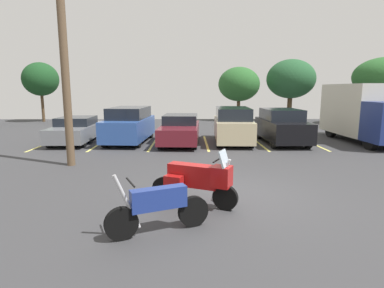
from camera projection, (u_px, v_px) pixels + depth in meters
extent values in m
cube|color=#38383A|center=(235.00, 195.00, 8.75)|extent=(44.00, 44.00, 0.10)
cylinder|color=black|center=(225.00, 198.00, 7.46)|extent=(0.61, 0.36, 0.61)
cylinder|color=black|center=(164.00, 189.00, 8.12)|extent=(0.61, 0.36, 0.61)
cube|color=#A51414|center=(193.00, 175.00, 7.71)|extent=(1.28, 0.84, 0.54)
cylinder|color=#B2B2B7|center=(221.00, 181.00, 7.44)|extent=(0.48, 0.27, 1.09)
cylinder|color=black|center=(218.00, 160.00, 7.38)|extent=(0.29, 0.58, 0.04)
cube|color=#A51414|center=(222.00, 177.00, 7.41)|extent=(0.58, 0.58, 0.49)
cube|color=#B2C1CC|center=(224.00, 159.00, 7.31)|extent=(0.33, 0.47, 0.39)
cube|color=#A51414|center=(185.00, 176.00, 8.17)|extent=(0.50, 0.40, 0.36)
cube|color=#A51414|center=(174.00, 183.00, 7.60)|extent=(0.50, 0.40, 0.36)
cylinder|color=black|center=(121.00, 224.00, 5.96)|extent=(0.65, 0.37, 0.65)
cylinder|color=black|center=(193.00, 211.00, 6.57)|extent=(0.65, 0.37, 0.65)
cube|color=navy|center=(159.00, 198.00, 6.20)|extent=(1.13, 0.68, 0.43)
cylinder|color=#B2B2B7|center=(127.00, 202.00, 5.94)|extent=(0.49, 0.27, 1.12)
cylinder|color=black|center=(130.00, 182.00, 5.91)|extent=(0.28, 0.58, 0.04)
cube|color=#EAE066|center=(48.00, 143.00, 16.77)|extent=(0.12, 4.82, 0.01)
cube|color=#EAE066|center=(101.00, 143.00, 16.79)|extent=(0.12, 4.82, 0.01)
cube|color=#EAE066|center=(154.00, 143.00, 16.82)|extent=(0.12, 4.82, 0.01)
cube|color=#EAE066|center=(206.00, 143.00, 16.84)|extent=(0.12, 4.82, 0.01)
cube|color=#EAE066|center=(258.00, 143.00, 16.87)|extent=(0.12, 4.82, 0.01)
cube|color=#EAE066|center=(311.00, 143.00, 16.89)|extent=(0.12, 4.82, 0.01)
cube|color=slate|center=(76.00, 132.00, 17.01)|extent=(2.03, 4.66, 0.72)
cube|color=black|center=(76.00, 121.00, 17.08)|extent=(1.80, 2.24, 0.43)
cylinder|color=black|center=(83.00, 141.00, 15.55)|extent=(0.24, 0.67, 0.66)
cylinder|color=black|center=(50.00, 141.00, 15.48)|extent=(0.24, 0.67, 0.66)
cylinder|color=black|center=(99.00, 132.00, 18.63)|extent=(0.24, 0.67, 0.66)
cylinder|color=black|center=(71.00, 132.00, 18.56)|extent=(0.24, 0.67, 0.66)
cube|color=#2D519E|center=(129.00, 128.00, 17.00)|extent=(2.26, 4.77, 1.06)
cube|color=black|center=(129.00, 113.00, 16.99)|extent=(1.99, 3.14, 0.60)
cylinder|color=black|center=(138.00, 141.00, 15.47)|extent=(0.27, 0.72, 0.71)
cylinder|color=black|center=(105.00, 140.00, 15.57)|extent=(0.27, 0.72, 0.71)
cylinder|color=black|center=(150.00, 132.00, 18.58)|extent=(0.27, 0.72, 0.71)
cylinder|color=black|center=(122.00, 132.00, 18.68)|extent=(0.27, 0.72, 0.71)
cube|color=maroon|center=(180.00, 132.00, 16.65)|extent=(2.14, 4.92, 0.77)
cube|color=black|center=(181.00, 119.00, 17.00)|extent=(1.87, 2.37, 0.49)
cylinder|color=black|center=(195.00, 142.00, 15.05)|extent=(0.25, 0.72, 0.71)
cylinder|color=black|center=(160.00, 142.00, 15.11)|extent=(0.25, 0.72, 0.71)
cylinder|color=black|center=(196.00, 133.00, 18.28)|extent=(0.25, 0.72, 0.71)
cylinder|color=black|center=(168.00, 133.00, 18.35)|extent=(0.25, 0.72, 0.71)
cube|color=#C1B289|center=(233.00, 129.00, 16.87)|extent=(2.08, 4.63, 1.05)
cube|color=black|center=(233.00, 113.00, 16.81)|extent=(1.86, 3.22, 0.61)
cylinder|color=black|center=(252.00, 141.00, 15.39)|extent=(0.25, 0.66, 0.65)
cylinder|color=black|center=(219.00, 141.00, 15.45)|extent=(0.25, 0.66, 0.65)
cylinder|color=black|center=(244.00, 133.00, 18.43)|extent=(0.25, 0.66, 0.65)
cylinder|color=black|center=(217.00, 133.00, 18.49)|extent=(0.25, 0.66, 0.65)
cube|color=black|center=(282.00, 130.00, 16.71)|extent=(2.01, 4.42, 1.00)
cube|color=black|center=(281.00, 114.00, 16.86)|extent=(1.82, 2.64, 0.57)
cylinder|color=black|center=(308.00, 141.00, 15.32)|extent=(0.23, 0.72, 0.71)
cylinder|color=black|center=(274.00, 141.00, 15.28)|extent=(0.23, 0.72, 0.71)
cylinder|color=black|center=(288.00, 133.00, 18.26)|extent=(0.23, 0.72, 0.71)
cylinder|color=black|center=(260.00, 133.00, 18.22)|extent=(0.23, 0.72, 0.71)
cube|color=beige|center=(359.00, 109.00, 17.67)|extent=(2.54, 4.49, 2.77)
cylinder|color=black|center=(371.00, 140.00, 14.90)|extent=(0.33, 0.91, 0.90)
cylinder|color=black|center=(364.00, 130.00, 18.90)|extent=(0.33, 0.91, 0.90)
cylinder|color=black|center=(331.00, 130.00, 18.82)|extent=(0.33, 0.91, 0.90)
cylinder|color=brown|center=(64.00, 53.00, 11.24)|extent=(0.29, 0.29, 8.20)
cylinder|color=#4C3823|center=(43.00, 109.00, 27.82)|extent=(0.24, 0.24, 2.27)
ellipsoid|color=#19421E|center=(41.00, 79.00, 27.38)|extent=(3.04, 3.04, 2.87)
cylinder|color=#4C3823|center=(289.00, 109.00, 29.30)|extent=(0.43, 0.43, 2.01)
ellipsoid|color=#23512D|center=(291.00, 79.00, 28.83)|extent=(4.39, 4.39, 3.53)
cylinder|color=#4C3823|center=(238.00, 111.00, 29.10)|extent=(0.31, 0.31, 1.76)
ellipsoid|color=#285B28|center=(239.00, 84.00, 28.68)|extent=(3.75, 3.75, 3.09)
cylinder|color=#4C3823|center=(381.00, 111.00, 25.14)|extent=(0.40, 0.40, 2.30)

